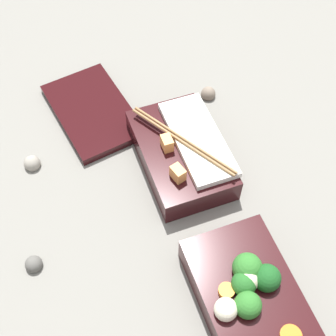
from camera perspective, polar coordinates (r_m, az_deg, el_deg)
ground_plane at (r=0.77m, az=5.02°, el=-6.81°), size 3.00×3.00×0.00m
bento_tray_vegetable at (r=0.70m, az=10.04°, el=-14.93°), size 0.21×0.13×0.08m
bento_tray_rice at (r=0.81m, az=1.91°, el=1.93°), size 0.21×0.13×0.07m
bento_lid at (r=0.91m, az=-9.16°, el=6.87°), size 0.23×0.16×0.02m
pebble_0 at (r=0.86m, az=-16.22°, el=0.55°), size 0.03×0.03×0.03m
pebble_1 at (r=0.76m, az=-16.04°, el=-11.20°), size 0.03×0.03×0.03m
pebble_2 at (r=0.93m, az=4.92°, el=9.00°), size 0.03×0.03×0.03m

